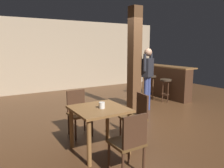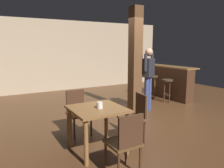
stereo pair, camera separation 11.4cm
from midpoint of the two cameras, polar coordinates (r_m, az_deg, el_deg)
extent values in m
plane|color=#422816|center=(5.61, 7.21, -8.69)|extent=(10.80, 10.80, 0.00)
cube|color=gray|center=(9.28, -10.15, 7.35)|extent=(8.00, 0.10, 2.80)
cube|color=#4C301C|center=(5.91, 5.33, 6.16)|extent=(0.28, 0.28, 2.80)
cube|color=brown|center=(3.67, -4.25, -6.53)|extent=(0.86, 0.86, 0.04)
cylinder|color=brown|center=(4.26, -2.01, -9.57)|extent=(0.07, 0.07, 0.72)
cylinder|color=brown|center=(3.98, -11.34, -11.17)|extent=(0.07, 0.07, 0.72)
cylinder|color=brown|center=(3.68, 3.61, -12.76)|extent=(0.07, 0.07, 0.72)
cylinder|color=brown|center=(3.36, -7.00, -15.13)|extent=(0.07, 0.07, 0.72)
cube|color=#4C3319|center=(3.14, 2.67, -15.09)|extent=(0.42, 0.42, 0.04)
cube|color=#382114|center=(2.90, 4.88, -12.38)|extent=(0.38, 0.04, 0.45)
cylinder|color=#382114|center=(3.29, -1.83, -18.23)|extent=(0.04, 0.04, 0.43)
cylinder|color=#382114|center=(3.45, 3.44, -16.78)|extent=(0.04, 0.04, 0.43)
cylinder|color=#382114|center=(3.03, 1.69, -20.89)|extent=(0.04, 0.04, 0.43)
cylinder|color=#382114|center=(3.21, 7.23, -19.07)|extent=(0.04, 0.04, 0.43)
cube|color=#4C3319|center=(4.12, 4.72, -8.91)|extent=(0.48, 0.48, 0.04)
cube|color=#382114|center=(4.15, 7.13, -5.59)|extent=(0.09, 0.38, 0.45)
cylinder|color=#382114|center=(3.98, 3.58, -13.05)|extent=(0.04, 0.04, 0.43)
cylinder|color=#382114|center=(4.28, 1.45, -11.39)|extent=(0.04, 0.04, 0.43)
cylinder|color=#382114|center=(4.14, 8.02, -12.22)|extent=(0.04, 0.04, 0.43)
cylinder|color=#382114|center=(4.42, 5.66, -10.71)|extent=(0.04, 0.04, 0.43)
cube|color=#4C3319|center=(4.40, -9.08, -7.80)|extent=(0.43, 0.43, 0.04)
cube|color=#382114|center=(4.51, -10.13, -4.42)|extent=(0.38, 0.04, 0.45)
cylinder|color=#382114|center=(4.39, -5.95, -10.88)|extent=(0.04, 0.04, 0.43)
cylinder|color=#382114|center=(4.26, -10.26, -11.65)|extent=(0.04, 0.04, 0.43)
cylinder|color=#382114|center=(4.69, -7.87, -9.55)|extent=(0.04, 0.04, 0.43)
cylinder|color=#382114|center=(4.56, -11.94, -10.22)|extent=(0.04, 0.04, 0.43)
cylinder|color=beige|center=(3.63, -3.58, -5.56)|extent=(0.10, 0.10, 0.10)
cube|color=black|center=(6.03, 8.79, 4.25)|extent=(0.39, 0.32, 0.50)
sphere|color=#997056|center=(6.00, 8.89, 8.19)|extent=(0.28, 0.28, 0.21)
cylinder|color=navy|center=(6.21, 8.94, -2.37)|extent=(0.16, 0.16, 0.95)
cylinder|color=navy|center=(6.07, 8.27, -2.64)|extent=(0.16, 0.16, 0.95)
cylinder|color=black|center=(6.19, 9.63, 5.76)|extent=(0.11, 0.11, 0.46)
cylinder|color=black|center=(5.84, 7.97, 5.57)|extent=(0.11, 0.11, 0.46)
cube|color=brown|center=(7.89, 14.03, 4.46)|extent=(0.56, 2.03, 0.04)
cube|color=#382114|center=(7.88, 13.35, 0.46)|extent=(0.36, 2.03, 1.06)
cylinder|color=#2D2319|center=(7.15, 13.42, 1.03)|extent=(0.36, 0.36, 0.05)
torus|color=#382114|center=(7.23, 13.28, -2.61)|extent=(0.25, 0.25, 0.02)
cylinder|color=#382114|center=(7.29, 12.67, -1.73)|extent=(0.03, 0.03, 0.69)
cylinder|color=#382114|center=(7.13, 13.95, -2.04)|extent=(0.03, 0.03, 0.69)
cylinder|color=#382114|center=(7.29, 13.96, -1.78)|extent=(0.03, 0.03, 0.69)
cylinder|color=#382114|center=(7.13, 12.64, -1.98)|extent=(0.03, 0.03, 0.69)
cylinder|color=#2D2319|center=(7.45, 9.67, 2.01)|extent=(0.36, 0.36, 0.05)
torus|color=#422816|center=(7.54, 9.56, -1.81)|extent=(0.25, 0.25, 0.02)
cylinder|color=#422816|center=(7.60, 9.02, -0.89)|extent=(0.03, 0.03, 0.75)
cylinder|color=#422816|center=(7.43, 10.16, -1.17)|extent=(0.03, 0.03, 0.75)
cylinder|color=#422816|center=(7.59, 10.25, -0.94)|extent=(0.03, 0.03, 0.75)
cylinder|color=#422816|center=(7.44, 8.91, -1.12)|extent=(0.03, 0.03, 0.75)
cylinder|color=#2D2319|center=(8.15, 7.21, 2.42)|extent=(0.37, 0.37, 0.05)
torus|color=brown|center=(8.23, 7.14, -0.89)|extent=(0.26, 0.26, 0.02)
cylinder|color=brown|center=(8.30, 6.65, -0.09)|extent=(0.03, 0.03, 0.71)
cylinder|color=brown|center=(8.12, 7.67, -0.34)|extent=(0.03, 0.03, 0.71)
cylinder|color=brown|center=(8.28, 7.80, -0.14)|extent=(0.03, 0.03, 0.71)
cylinder|color=brown|center=(8.14, 6.50, -0.29)|extent=(0.03, 0.03, 0.71)
camera|label=1|loc=(0.06, -90.64, -0.11)|focal=35.00mm
camera|label=2|loc=(0.06, 89.36, 0.11)|focal=35.00mm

